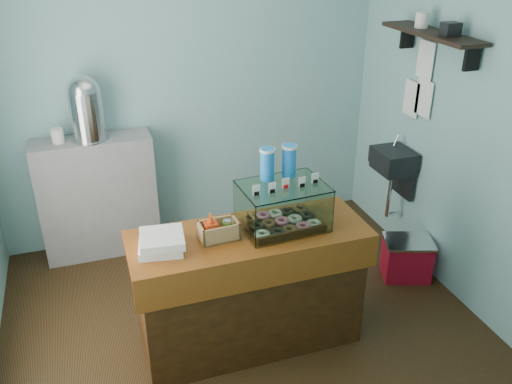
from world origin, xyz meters
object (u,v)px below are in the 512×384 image
object	(u,v)px
display_case	(281,202)
coffee_urn	(86,107)
counter	(250,288)
red_cooler	(407,258)

from	to	relation	value
display_case	coffee_urn	xyz separation A→B (m)	(-1.14, 1.51, 0.32)
counter	red_cooler	xyz separation A→B (m)	(1.51, 0.33, -0.28)
coffee_urn	red_cooler	xyz separation A→B (m)	(2.41, -1.23, -1.21)
display_case	red_cooler	distance (m)	1.57
red_cooler	display_case	bearing A→B (deg)	-148.70
counter	display_case	distance (m)	0.66
counter	display_case	bearing A→B (deg)	12.18
counter	coffee_urn	world-z (taller)	coffee_urn
counter	coffee_urn	bearing A→B (deg)	119.83
display_case	red_cooler	bearing A→B (deg)	9.04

